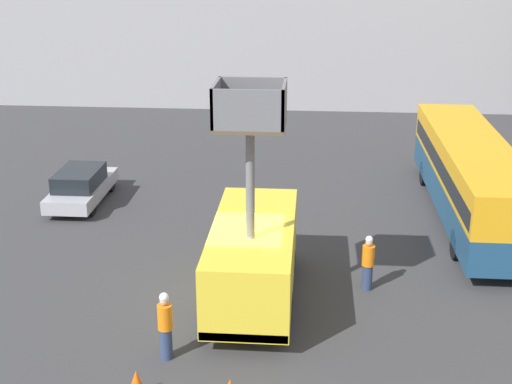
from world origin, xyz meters
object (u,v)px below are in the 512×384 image
Objects in this scene: city_bus at (470,173)px; road_worker_near_truck at (165,326)px; traffic_cone_mid_road at (137,384)px; parked_car_curbside at (81,186)px; road_worker_directing at (368,263)px; utility_truck at (253,253)px.

road_worker_near_truck is at bearing 144.13° from city_bus.
city_bus is 6.59× the size of road_worker_near_truck.
road_worker_near_truck is 1.78m from traffic_cone_mid_road.
traffic_cone_mid_road is at bearing -67.16° from parked_car_curbside.
road_worker_directing is at bearing 45.45° from traffic_cone_mid_road.
utility_truck is 3.59× the size of road_worker_near_truck.
road_worker_near_truck reaches higher than road_worker_directing.
city_bus reaches higher than traffic_cone_mid_road.
utility_truck reaches higher than parked_car_curbside.
road_worker_near_truck is 2.79× the size of traffic_cone_mid_road.
parked_car_curbside reaches higher than traffic_cone_mid_road.
utility_truck reaches higher than road_worker_near_truck.
utility_truck is at bearing 64.13° from traffic_cone_mid_road.
parked_car_curbside is (-7.65, 7.70, -0.81)m from utility_truck.
utility_truck is 1.49× the size of parked_car_curbside.
utility_truck is 10.59m from city_bus.
utility_truck is at bearing -45.17° from parked_car_curbside.
city_bus is 2.73× the size of parked_car_curbside.
utility_truck is 0.54× the size of city_bus.
city_bus reaches higher than parked_car_curbside.
road_worker_near_truck is (-9.62, -10.57, -0.86)m from city_bus.
city_bus is 15.34m from parked_car_curbside.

